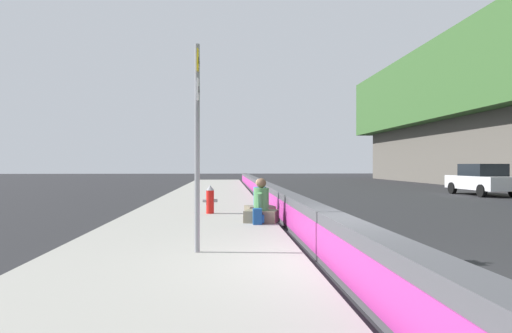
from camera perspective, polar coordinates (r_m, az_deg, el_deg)
ground_plane at (r=7.37m, az=10.50°, el=-12.74°), size 160.00×160.00×0.00m
sidewalk_strip at (r=7.20m, az=-10.94°, el=-12.49°), size 80.00×4.40×0.14m
jersey_barrier at (r=7.29m, az=10.48°, el=-9.49°), size 76.00×0.45×0.85m
route_sign_post at (r=7.98m, az=-7.32°, el=4.23°), size 0.44×0.09×3.60m
fire_hydrant at (r=14.29m, az=-5.75°, el=-4.06°), size 0.26×0.46×0.88m
seated_person_foreground at (r=12.10m, az=0.67°, el=-5.24°), size 0.89×0.98×1.16m
seated_person_middle at (r=13.59m, az=0.48°, el=-4.72°), size 0.82×0.91×1.10m
backpack at (r=11.68m, az=0.22°, el=-6.27°), size 0.32×0.28×0.40m
parked_car_fourth at (r=27.60m, az=26.34°, el=-1.46°), size 4.54×2.04×1.71m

